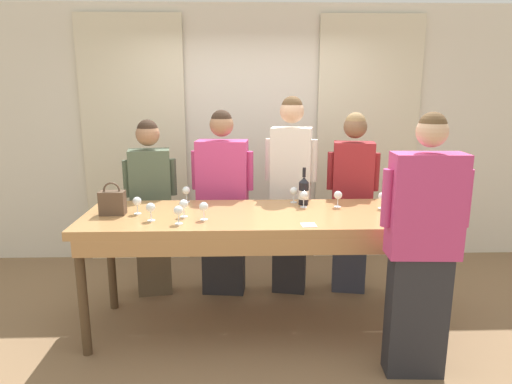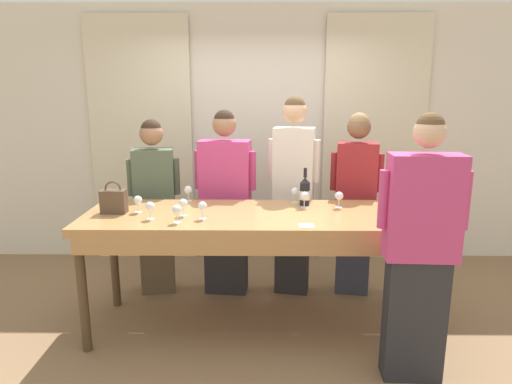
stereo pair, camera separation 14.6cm
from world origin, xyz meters
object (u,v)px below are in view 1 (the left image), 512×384
at_px(wine_glass_front_right, 338,196).
at_px(wine_glass_by_handbag, 294,192).
at_px(guest_pink_top, 223,203).
at_px(wine_glass_back_left, 137,202).
at_px(wine_glass_near_host, 178,211).
at_px(wine_glass_center_left, 184,205).
at_px(wine_glass_back_right, 111,198).
at_px(handbag, 112,202).
at_px(guest_striped_shirt, 352,200).
at_px(wine_glass_front_mid, 304,196).
at_px(guest_olive_jacket, 151,205).
at_px(wine_glass_by_bottle, 204,207).
at_px(wine_glass_center_mid, 382,197).
at_px(wine_glass_front_left, 421,205).
at_px(tasting_bar, 256,224).
at_px(wine_glass_back_mid, 186,191).
at_px(host_pouring, 422,247).
at_px(guest_cream_sweater, 291,191).
at_px(wine_glass_center_right, 151,208).
at_px(wine_bottle, 304,191).

bearing_deg(wine_glass_front_right, wine_glass_by_handbag, 155.14).
relative_size(wine_glass_front_right, guest_pink_top, 0.08).
height_order(wine_glass_back_left, wine_glass_near_host, same).
relative_size(wine_glass_center_left, wine_glass_back_right, 1.00).
distance_m(wine_glass_center_left, wine_glass_back_right, 0.65).
xyz_separation_m(handbag, guest_striped_shirt, (2.03, 0.68, -0.17)).
distance_m(wine_glass_back_left, wine_glass_back_right, 0.28).
bearing_deg(wine_glass_front_mid, wine_glass_front_right, 0.01).
height_order(wine_glass_by_handbag, guest_olive_jacket, guest_olive_jacket).
distance_m(wine_glass_by_bottle, guest_olive_jacket, 1.03).
distance_m(wine_glass_front_right, wine_glass_center_left, 1.25).
distance_m(wine_glass_center_left, wine_glass_center_mid, 1.59).
distance_m(wine_glass_center_left, wine_glass_back_left, 0.38).
bearing_deg(wine_glass_front_left, wine_glass_by_bottle, -179.36).
distance_m(wine_glass_near_host, guest_olive_jacket, 1.04).
distance_m(tasting_bar, wine_glass_front_right, 0.72).
height_order(wine_glass_back_mid, guest_olive_jacket, guest_olive_jacket).
bearing_deg(guest_olive_jacket, wine_glass_center_mid, -16.05).
height_order(handbag, wine_glass_front_left, handbag).
distance_m(wine_glass_by_handbag, host_pouring, 1.24).
xyz_separation_m(guest_cream_sweater, guest_striped_shirt, (0.58, 0.00, -0.09)).
bearing_deg(wine_glass_front_left, wine_glass_back_mid, 163.83).
distance_m(wine_glass_front_mid, guest_olive_jacket, 1.45).
bearing_deg(wine_glass_center_right, wine_glass_back_right, 138.71).
bearing_deg(guest_pink_top, wine_glass_by_handbag, -29.53).
bearing_deg(wine_glass_back_mid, guest_olive_jacket, 140.39).
bearing_deg(guest_cream_sweater, wine_glass_by_bottle, -130.88).
relative_size(wine_glass_back_left, guest_pink_top, 0.08).
distance_m(wine_glass_center_left, wine_glass_back_mid, 0.47).
relative_size(wine_glass_front_left, host_pouring, 0.08).
bearing_deg(wine_glass_by_bottle, wine_glass_center_mid, 11.21).
relative_size(wine_glass_back_right, wine_glass_by_handbag, 1.00).
height_order(handbag, wine_glass_back_right, handbag).
xyz_separation_m(wine_glass_front_right, wine_glass_back_left, (-1.60, -0.16, 0.00)).
bearing_deg(wine_glass_center_right, wine_glass_front_left, 0.79).
distance_m(wine_bottle, wine_glass_front_right, 0.29).
bearing_deg(wine_glass_front_mid, handbag, -173.46).
bearing_deg(guest_pink_top, host_pouring, -44.80).
distance_m(wine_glass_back_left, host_pouring, 2.10).
xyz_separation_m(wine_glass_back_right, wine_glass_by_bottle, (0.77, -0.32, -0.00)).
height_order(wine_glass_by_bottle, guest_cream_sweater, guest_cream_sweater).
relative_size(wine_glass_front_right, guest_cream_sweater, 0.07).
bearing_deg(wine_glass_back_right, guest_cream_sweater, 19.36).
relative_size(wine_glass_front_right, host_pouring, 0.08).
relative_size(wine_glass_by_bottle, guest_striped_shirt, 0.08).
xyz_separation_m(wine_glass_front_right, wine_glass_back_right, (-1.83, -0.02, 0.00)).
distance_m(wine_glass_front_mid, guest_pink_top, 0.87).
height_order(tasting_bar, guest_olive_jacket, guest_olive_jacket).
bearing_deg(wine_glass_back_mid, guest_pink_top, 45.33).
height_order(guest_pink_top, guest_striped_shirt, guest_pink_top).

